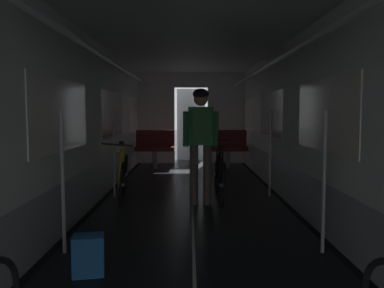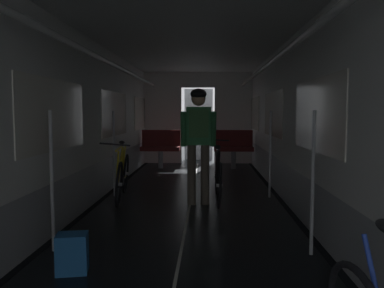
{
  "view_description": "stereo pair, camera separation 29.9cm",
  "coord_description": "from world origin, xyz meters",
  "px_view_note": "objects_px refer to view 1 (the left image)",
  "views": [
    {
      "loc": [
        -0.04,
        -1.7,
        1.38
      ],
      "look_at": [
        0.0,
        4.93,
        0.85
      ],
      "focal_mm": 37.07,
      "sensor_mm": 36.0,
      "label": 1
    },
    {
      "loc": [
        0.26,
        -1.7,
        1.38
      ],
      "look_at": [
        0.0,
        4.93,
        0.85
      ],
      "focal_mm": 37.07,
      "sensor_mm": 36.0,
      "label": 2
    }
  ],
  "objects_px": {
    "bench_seat_far_left": "(155,145)",
    "bicycle_yellow": "(123,176)",
    "backpack_on_floor": "(88,255)",
    "person_cyclist_aisle": "(201,133)",
    "bicycle_black_in_aisle": "(220,176)",
    "bench_seat_far_right": "(227,145)"
  },
  "relations": [
    {
      "from": "backpack_on_floor",
      "to": "person_cyclist_aisle",
      "type": "bearing_deg",
      "value": 68.22
    },
    {
      "from": "bench_seat_far_left",
      "to": "bicycle_black_in_aisle",
      "type": "bearing_deg",
      "value": -70.04
    },
    {
      "from": "bench_seat_far_left",
      "to": "bicycle_black_in_aisle",
      "type": "relative_size",
      "value": 0.58
    },
    {
      "from": "person_cyclist_aisle",
      "to": "bench_seat_far_left",
      "type": "bearing_deg",
      "value": 104.67
    },
    {
      "from": "backpack_on_floor",
      "to": "bench_seat_far_left",
      "type": "bearing_deg",
      "value": 90.02
    },
    {
      "from": "bicycle_yellow",
      "to": "backpack_on_floor",
      "type": "relative_size",
      "value": 4.97
    },
    {
      "from": "bench_seat_far_right",
      "to": "bicycle_yellow",
      "type": "xyz_separation_m",
      "value": [
        -1.98,
        -3.61,
        -0.19
      ]
    },
    {
      "from": "bicycle_yellow",
      "to": "bicycle_black_in_aisle",
      "type": "bearing_deg",
      "value": -2.24
    },
    {
      "from": "bicycle_yellow",
      "to": "person_cyclist_aisle",
      "type": "height_order",
      "value": "person_cyclist_aisle"
    },
    {
      "from": "person_cyclist_aisle",
      "to": "bench_seat_far_right",
      "type": "bearing_deg",
      "value": 78.9
    },
    {
      "from": "bench_seat_far_left",
      "to": "bicycle_yellow",
      "type": "height_order",
      "value": "bench_seat_far_left"
    },
    {
      "from": "bicycle_yellow",
      "to": "backpack_on_floor",
      "type": "bearing_deg",
      "value": -86.3
    },
    {
      "from": "bench_seat_far_left",
      "to": "person_cyclist_aisle",
      "type": "bearing_deg",
      "value": -75.33
    },
    {
      "from": "bench_seat_far_right",
      "to": "bicycle_black_in_aisle",
      "type": "relative_size",
      "value": 0.58
    },
    {
      "from": "bench_seat_far_left",
      "to": "bench_seat_far_right",
      "type": "xyz_separation_m",
      "value": [
        1.8,
        0.0,
        0.0
      ]
    },
    {
      "from": "bicycle_yellow",
      "to": "bench_seat_far_right",
      "type": "bearing_deg",
      "value": 61.17
    },
    {
      "from": "bench_seat_far_right",
      "to": "bicycle_black_in_aisle",
      "type": "distance_m",
      "value": 3.7
    },
    {
      "from": "person_cyclist_aisle",
      "to": "bicycle_yellow",
      "type": "bearing_deg",
      "value": 165.03
    },
    {
      "from": "bench_seat_far_left",
      "to": "bicycle_black_in_aisle",
      "type": "distance_m",
      "value": 3.9
    },
    {
      "from": "person_cyclist_aisle",
      "to": "backpack_on_floor",
      "type": "xyz_separation_m",
      "value": [
        -1.03,
        -2.57,
        -0.9
      ]
    },
    {
      "from": "bench_seat_far_right",
      "to": "backpack_on_floor",
      "type": "height_order",
      "value": "bench_seat_far_right"
    },
    {
      "from": "bench_seat_far_right",
      "to": "person_cyclist_aisle",
      "type": "xyz_separation_m",
      "value": [
        -0.77,
        -3.93,
        0.5
      ]
    }
  ]
}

